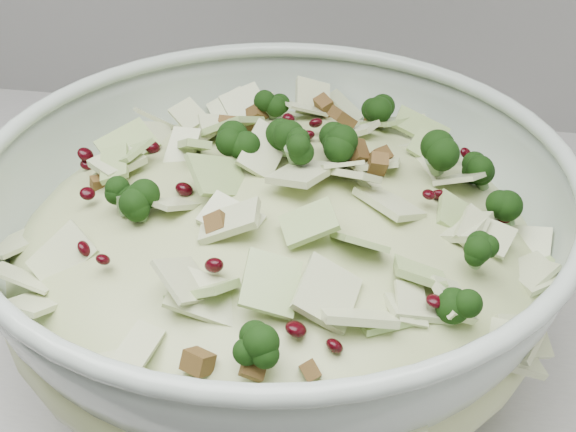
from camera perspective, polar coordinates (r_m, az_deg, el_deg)
The scene contains 2 objects.
mixing_bowl at distance 0.55m, azimuth -0.83°, elevation -2.93°, with size 0.47×0.47×0.16m.
salad at distance 0.54m, azimuth -0.86°, elevation -0.77°, with size 0.46×0.46×0.16m.
Camera 1 is at (0.70, 1.17, 1.32)m, focal length 50.00 mm.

